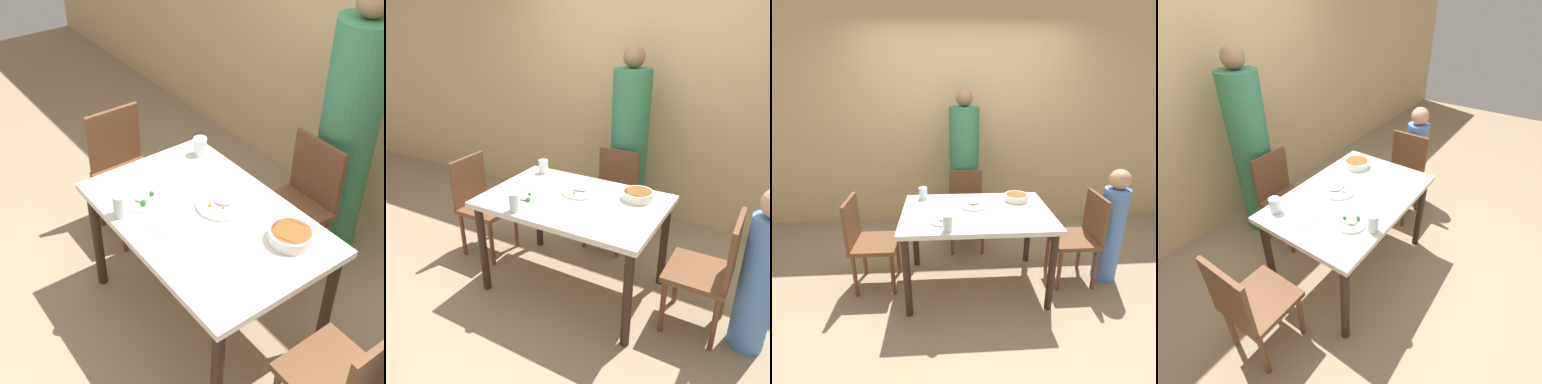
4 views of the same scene
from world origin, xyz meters
The scene contains 15 objects.
ground_plane centered at (0.00, 0.00, 0.00)m, with size 10.00×10.00×0.00m, color #998466.
wall_back centered at (0.00, 1.50, 1.35)m, with size 10.00×0.06×2.70m.
dining_table centered at (0.00, 0.00, 0.67)m, with size 1.29×0.85×0.76m.
chair_adult_spot centered at (-0.03, 0.76, 0.48)m, with size 0.40×0.40×0.87m.
chair_child_spot centered at (0.98, 0.03, 0.48)m, with size 0.40×0.40×0.87m.
chair_empty_left centered at (-0.98, 0.06, 0.48)m, with size 0.40×0.40×0.87m.
person_adult centered at (-0.03, 1.11, 0.81)m, with size 0.35×0.35×1.74m.
person_child centered at (1.26, 0.03, 0.52)m, with size 0.22×0.22×1.10m.
bowl_curry centered at (0.40, 0.22, 0.79)m, with size 0.22×0.22×0.06m.
plate_rice_adult centered at (-0.28, -0.20, 0.77)m, with size 0.21×0.21×0.05m.
plate_rice_child centered at (-0.01, 0.12, 0.77)m, with size 0.27×0.27×0.05m.
glass_water_tall centered at (-0.25, -0.35, 0.82)m, with size 0.08×0.08×0.13m.
glass_water_short centered at (-0.48, 0.32, 0.82)m, with size 0.08×0.08×0.11m.
napkin_folded centered at (-0.03, -0.21, 0.76)m, with size 0.14×0.14×0.01m.
fork_steel centered at (-0.45, 0.04, 0.76)m, with size 0.17×0.09×0.01m.
Camera 4 is at (-1.56, -1.09, 2.08)m, focal length 28.00 mm.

